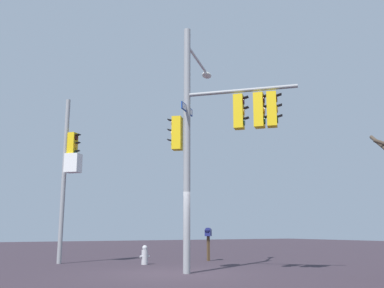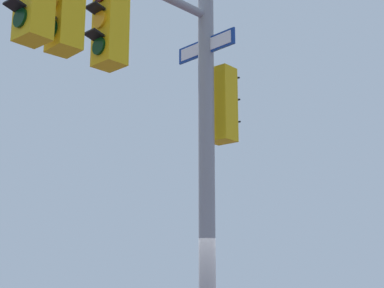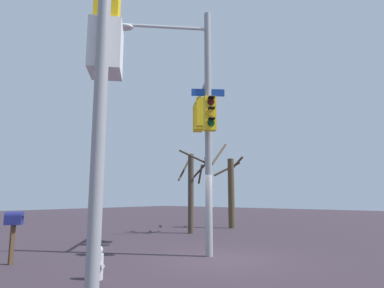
{
  "view_description": "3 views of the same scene",
  "coord_description": "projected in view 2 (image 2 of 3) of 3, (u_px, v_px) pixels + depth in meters",
  "views": [
    {
      "loc": [
        -6.14,
        -12.28,
        1.32
      ],
      "look_at": [
        0.61,
        -0.16,
        4.08
      ],
      "focal_mm": 40.45,
      "sensor_mm": 36.0,
      "label": 1
    },
    {
      "loc": [
        8.12,
        -0.54,
        1.96
      ],
      "look_at": [
        0.99,
        -0.42,
        3.65
      ],
      "focal_mm": 54.02,
      "sensor_mm": 36.0,
      "label": 2
    },
    {
      "loc": [
        -5.82,
        8.29,
        1.82
      ],
      "look_at": [
        0.86,
        0.06,
        3.51
      ],
      "focal_mm": 30.88,
      "sensor_mm": 36.0,
      "label": 3
    }
  ],
  "objects": [
    {
      "name": "main_signal_pole_assembly",
      "position": [
        169.0,
        58.0,
        7.44
      ],
      "size": [
        3.13,
        4.88,
        8.04
      ],
      "rotation": [
        0.0,
        0.0,
        5.5
      ],
      "color": "gray",
      "rests_on": "ground"
    }
  ]
}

